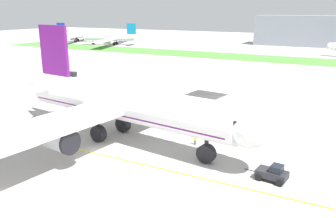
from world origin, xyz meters
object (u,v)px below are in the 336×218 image
object	(u,v)px
ground_crew_wingwalker_port	(195,139)
service_truck_baggage_loader	(86,84)
airliner_foreground	(121,103)
service_truck_fuel_bowser	(68,75)
parked_airliner_far_left	(79,35)
pushback_tug	(273,173)
parked_airliner_far_centre	(112,38)

from	to	relation	value
ground_crew_wingwalker_port	service_truck_baggage_loader	distance (m)	50.31
airliner_foreground	ground_crew_wingwalker_port	size ratio (longest dim) A/B	50.36
airliner_foreground	service_truck_fuel_bowser	size ratio (longest dim) A/B	15.03
ground_crew_wingwalker_port	parked_airliner_far_left	distance (m)	203.55
airliner_foreground	pushback_tug	bearing A→B (deg)	-7.27
pushback_tug	ground_crew_wingwalker_port	xyz separation A→B (m)	(-13.96, 6.79, -0.06)
parked_airliner_far_left	parked_airliner_far_centre	size ratio (longest dim) A/B	1.00
pushback_tug	parked_airliner_far_left	size ratio (longest dim) A/B	0.10
airliner_foreground	parked_airliner_far_left	bearing A→B (deg)	133.78
pushback_tug	parked_airliner_far_left	distance (m)	218.43
service_truck_baggage_loader	service_truck_fuel_bowser	xyz separation A→B (m)	(-14.11, 8.12, 0.01)
airliner_foreground	ground_crew_wingwalker_port	distance (m)	13.57
parked_airliner_far_left	parked_airliner_far_centre	distance (m)	35.40
ground_crew_wingwalker_port	service_truck_fuel_bowser	size ratio (longest dim) A/B	0.30
airliner_foreground	parked_airliner_far_left	size ratio (longest dim) A/B	1.35
service_truck_baggage_loader	parked_airliner_far_left	world-z (taller)	parked_airliner_far_left
airliner_foreground	parked_airliner_far_left	xyz separation A→B (m)	(-136.63, 142.55, -2.04)
ground_crew_wingwalker_port	service_truck_baggage_loader	world-z (taller)	service_truck_baggage_loader
ground_crew_wingwalker_port	service_truck_baggage_loader	bearing A→B (deg)	151.02
service_truck_fuel_bowser	parked_airliner_far_centre	bearing A→B (deg)	119.75
service_truck_baggage_loader	parked_airliner_far_centre	size ratio (longest dim) A/B	0.09
service_truck_baggage_loader	parked_airliner_far_left	bearing A→B (deg)	132.36
pushback_tug	ground_crew_wingwalker_port	size ratio (longest dim) A/B	3.64
pushback_tug	parked_airliner_far_centre	world-z (taller)	parked_airliner_far_centre
pushback_tug	parked_airliner_far_centre	xyz separation A→B (m)	(-128.18, 137.42, 3.46)
airliner_foreground	parked_airliner_far_centre	distance (m)	168.66
ground_crew_wingwalker_port	airliner_foreground	bearing A→B (deg)	-163.78
parked_airliner_far_centre	pushback_tug	bearing A→B (deg)	-46.99
service_truck_fuel_bowser	parked_airliner_far_left	xyz separation A→B (m)	(-90.47, 106.58, 2.89)
service_truck_baggage_loader	parked_airliner_far_left	size ratio (longest dim) A/B	0.09
ground_crew_wingwalker_port	parked_airliner_far_left	xyz separation A→B (m)	(-148.59, 139.07, 3.33)
airliner_foreground	service_truck_baggage_loader	size ratio (longest dim) A/B	15.86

